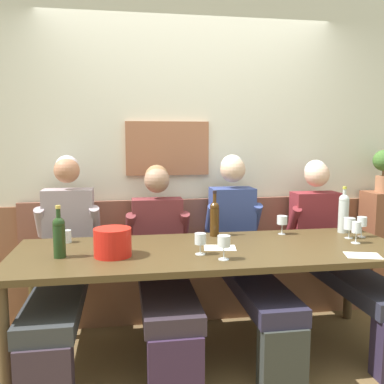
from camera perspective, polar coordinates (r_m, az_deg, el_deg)
The scene contains 24 objects.
ground_plane at distance 3.03m, azimuth 2.93°, elevation -21.88°, with size 6.80×6.80×0.02m, color brown.
room_wall_back at distance 3.72m, azimuth -0.51°, elevation 6.27°, with size 6.80×0.12×2.80m.
wood_wainscot_panel at distance 3.80m, azimuth -0.35°, elevation -8.20°, with size 6.80×0.03×0.90m, color brown.
wall_bench at distance 3.65m, azimuth 0.18°, elevation -11.64°, with size 2.89×0.42×0.94m.
dining_table at distance 2.83m, azimuth 2.71°, elevation -8.95°, with size 2.59×0.92×0.74m.
person_left_seat at distance 3.15m, azimuth -17.14°, elevation -8.36°, with size 0.49×1.37×1.34m.
person_right_seat at distance 3.11m, azimuth -4.09°, elevation -8.92°, with size 0.51×1.38×1.25m.
person_center_right_seat at distance 3.27m, azimuth 7.03°, elevation -7.15°, with size 0.47×1.38×1.33m.
person_center_left_seat at distance 3.53m, azimuth 19.02°, elevation -6.99°, with size 0.50×1.38×1.28m.
ice_bucket at distance 2.65m, azimuth -10.75°, elevation -6.73°, with size 0.23×0.23×0.18m, color red.
wine_bottle_green_tall at distance 2.69m, azimuth -17.62°, elevation -5.66°, with size 0.07×0.07×0.32m.
wine_bottle_clear_water at distance 3.13m, azimuth 3.08°, elevation -3.44°, with size 0.07×0.07×0.34m.
wine_bottle_amber_mid at distance 3.44m, azimuth 19.91°, elevation -2.57°, with size 0.08×0.08×0.36m.
wine_glass_center_rear at distance 3.13m, azimuth 21.44°, elevation -4.66°, with size 0.06×0.06×0.15m.
wine_glass_center_front at distance 2.53m, azimuth 4.36°, elevation -6.78°, with size 0.08×0.08×0.15m.
wine_glass_left_end at distance 3.26m, azimuth 12.16°, elevation -3.87°, with size 0.08×0.08×0.14m.
wine_glass_by_bottle at distance 3.27m, azimuth 20.61°, elevation -4.16°, with size 0.08×0.08×0.15m.
wine_glass_near_bucket at distance 2.64m, azimuth 1.15°, elevation -6.47°, with size 0.07×0.07×0.14m.
wine_glass_mid_right at distance 3.34m, azimuth 22.10°, elevation -3.86°, with size 0.07×0.07×0.15m.
water_tumbler_center at distance 3.07m, azimuth -16.66°, elevation -5.80°, with size 0.06×0.06×0.09m, color silver.
tasting_sheet_left_guest at distance 2.82m, azimuth 3.81°, elevation -7.57°, with size 0.21×0.15×0.00m, color white.
tasting_sheet_right_guest at distance 2.84m, azimuth 22.21°, elevation -7.99°, with size 0.21×0.15×0.00m, color white.
corner_pedestal at distance 4.26m, azimuth 24.09°, elevation -6.57°, with size 0.28×0.28×0.98m, color brown.
potted_plant at distance 4.16m, azimuth 24.60°, elevation 3.18°, with size 0.19×0.19×0.38m.
Camera 1 is at (-0.57, -2.58, 1.47)m, focal length 39.23 mm.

